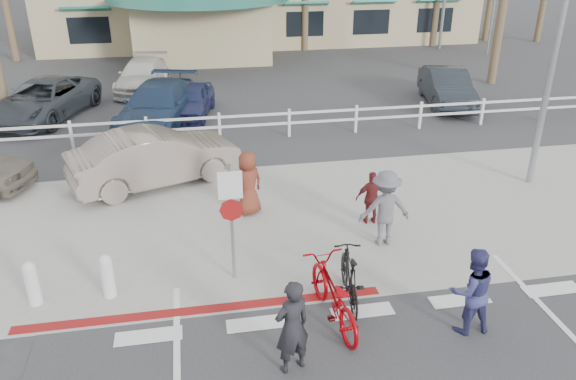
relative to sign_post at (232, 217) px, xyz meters
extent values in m
plane|color=#333335|center=(2.30, -2.20, -1.45)|extent=(140.00, 140.00, 0.00)
cube|color=gray|center=(2.30, 2.30, -1.44)|extent=(22.00, 7.00, 0.01)
cube|color=#333335|center=(2.30, 6.30, -1.45)|extent=(40.00, 5.00, 0.01)
cube|color=#333335|center=(2.30, 15.80, -1.45)|extent=(50.00, 16.00, 0.01)
cube|color=maroon|center=(-0.70, -1.00, -1.44)|extent=(7.00, 0.25, 0.02)
imported|color=#9E0108|center=(1.66, -1.74, -0.87)|extent=(1.03, 2.30, 1.17)
imported|color=black|center=(0.69, -2.84, -0.59)|extent=(0.74, 0.61, 1.73)
imported|color=black|center=(2.13, -1.20, -0.90)|extent=(0.73, 1.88, 1.10)
imported|color=navy|center=(4.01, -2.42, -0.61)|extent=(0.82, 0.64, 1.69)
imported|color=#5C5C63|center=(3.52, 0.79, -0.54)|extent=(1.20, 0.72, 1.82)
imported|color=maroon|center=(3.55, 1.79, -0.77)|extent=(0.83, 0.42, 1.37)
imported|color=maroon|center=(0.65, 2.85, -0.61)|extent=(0.97, 0.85, 1.67)
imported|color=gray|center=(-1.69, 5.18, -0.66)|extent=(5.06, 3.24, 1.57)
imported|color=#2B3238|center=(-6.04, 12.02, -0.73)|extent=(4.00, 5.71, 1.45)
imported|color=#1D314E|center=(-1.78, 10.34, -0.69)|extent=(3.45, 5.64, 1.53)
imported|color=navy|center=(-0.59, 11.30, -0.83)|extent=(2.23, 3.88, 1.24)
imported|color=#1E2329|center=(9.70, 10.95, -0.73)|extent=(2.35, 4.61, 1.45)
imported|color=silver|center=(-2.61, 15.49, -0.80)|extent=(2.51, 4.74, 1.31)
camera|label=1|loc=(-0.66, -9.90, 5.26)|focal=35.00mm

